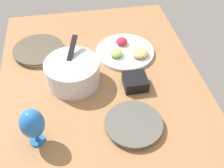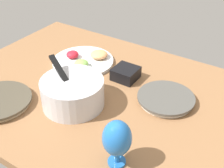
{
  "view_description": "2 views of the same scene",
  "coord_description": "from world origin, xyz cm",
  "px_view_note": "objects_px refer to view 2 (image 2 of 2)",
  "views": [
    {
      "loc": [
        -93.61,
        12.25,
        99.46
      ],
      "look_at": [
        1.49,
        -4.31,
        4.5
      ],
      "focal_mm": 44.9,
      "sensor_mm": 36.0,
      "label": 1
    },
    {
      "loc": [
        -59.22,
        91.63,
        81.63
      ],
      "look_at": [
        2.07,
        -2.86,
        4.5
      ],
      "focal_mm": 47.93,
      "sensor_mm": 36.0,
      "label": 2
    }
  ],
  "objects_px": {
    "hurricane_glass_blue": "(117,139)",
    "square_bowl_black": "(126,73)",
    "mixing_bowl": "(73,92)",
    "fruit_platter": "(84,60)",
    "dinner_plate_left": "(166,99)"
  },
  "relations": [
    {
      "from": "square_bowl_black",
      "to": "dinner_plate_left",
      "type": "bearing_deg",
      "value": 165.5
    },
    {
      "from": "dinner_plate_left",
      "to": "mixing_bowl",
      "type": "bearing_deg",
      "value": 35.45
    },
    {
      "from": "fruit_platter",
      "to": "hurricane_glass_blue",
      "type": "height_order",
      "value": "hurricane_glass_blue"
    },
    {
      "from": "hurricane_glass_blue",
      "to": "square_bowl_black",
      "type": "height_order",
      "value": "hurricane_glass_blue"
    },
    {
      "from": "dinner_plate_left",
      "to": "fruit_platter",
      "type": "distance_m",
      "value": 0.52
    },
    {
      "from": "hurricane_glass_blue",
      "to": "square_bowl_black",
      "type": "xyz_separation_m",
      "value": [
        0.25,
        -0.48,
        -0.08
      ]
    },
    {
      "from": "mixing_bowl",
      "to": "square_bowl_black",
      "type": "height_order",
      "value": "mixing_bowl"
    },
    {
      "from": "fruit_platter",
      "to": "hurricane_glass_blue",
      "type": "relative_size",
      "value": 1.76
    },
    {
      "from": "dinner_plate_left",
      "to": "fruit_platter",
      "type": "relative_size",
      "value": 0.78
    },
    {
      "from": "hurricane_glass_blue",
      "to": "square_bowl_black",
      "type": "bearing_deg",
      "value": -62.45
    },
    {
      "from": "dinner_plate_left",
      "to": "square_bowl_black",
      "type": "height_order",
      "value": "square_bowl_black"
    },
    {
      "from": "fruit_platter",
      "to": "hurricane_glass_blue",
      "type": "distance_m",
      "value": 0.71
    },
    {
      "from": "fruit_platter",
      "to": "square_bowl_black",
      "type": "height_order",
      "value": "square_bowl_black"
    },
    {
      "from": "mixing_bowl",
      "to": "hurricane_glass_blue",
      "type": "height_order",
      "value": "mixing_bowl"
    },
    {
      "from": "hurricane_glass_blue",
      "to": "square_bowl_black",
      "type": "relative_size",
      "value": 1.61
    }
  ]
}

